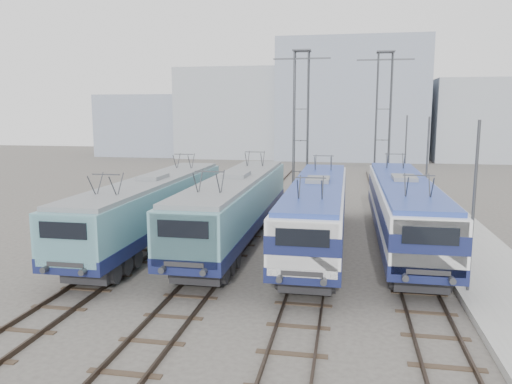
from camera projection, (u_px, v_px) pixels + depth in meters
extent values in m
plane|color=#514C47|center=(246.00, 301.00, 19.44)|extent=(160.00, 160.00, 0.00)
cube|color=#9E9E99|center=(473.00, 254.00, 25.36)|extent=(4.00, 70.00, 0.30)
cube|color=#161D4B|center=(154.00, 219.00, 27.75)|extent=(2.83, 17.89, 0.60)
cube|color=#5C939F|center=(154.00, 198.00, 27.56)|extent=(2.78, 17.89, 1.79)
cube|color=#5C939F|center=(69.00, 240.00, 19.24)|extent=(2.56, 0.70, 2.03)
cube|color=slate|center=(153.00, 180.00, 27.40)|extent=(2.56, 17.17, 0.20)
cube|color=#262628|center=(104.00, 264.00, 22.08)|extent=(2.09, 3.58, 0.67)
cube|color=#262628|center=(188.00, 212.00, 33.66)|extent=(2.09, 3.58, 0.67)
cube|color=#161D4B|center=(237.00, 218.00, 27.89)|extent=(2.91, 18.41, 0.61)
cube|color=#5C939F|center=(237.00, 197.00, 27.69)|extent=(2.86, 18.41, 1.84)
cube|color=#5C939F|center=(186.00, 239.00, 19.14)|extent=(2.63, 0.72, 2.09)
cube|color=slate|center=(237.00, 178.00, 27.53)|extent=(2.63, 17.67, 0.20)
cube|color=#262628|center=(207.00, 264.00, 22.06)|extent=(2.15, 3.68, 0.69)
cube|color=#262628|center=(257.00, 210.00, 33.97)|extent=(2.15, 3.68, 0.69)
cube|color=#161D4B|center=(317.00, 224.00, 26.67)|extent=(2.83, 17.87, 0.60)
cube|color=white|center=(318.00, 202.00, 26.48)|extent=(2.78, 17.87, 1.79)
cube|color=#161D4B|center=(318.00, 203.00, 26.49)|extent=(2.82, 17.89, 0.69)
cube|color=white|center=(303.00, 248.00, 18.18)|extent=(2.56, 0.69, 2.03)
cube|color=#2A429B|center=(318.00, 183.00, 26.33)|extent=(2.56, 17.15, 0.20)
cube|color=#262628|center=(308.00, 272.00, 21.01)|extent=(2.08, 3.57, 0.67)
cube|color=#262628|center=(323.00, 215.00, 32.58)|extent=(2.08, 3.57, 0.67)
cube|color=#161D4B|center=(402.00, 222.00, 26.91)|extent=(2.88, 18.20, 0.61)
cube|color=white|center=(403.00, 200.00, 26.72)|extent=(2.83, 18.20, 1.82)
cube|color=#161D4B|center=(403.00, 201.00, 26.73)|extent=(2.87, 18.22, 0.71)
cube|color=white|center=(428.00, 246.00, 18.25)|extent=(2.61, 0.71, 2.06)
cube|color=#2A429B|center=(404.00, 181.00, 26.56)|extent=(2.61, 17.48, 0.20)
cube|color=#262628|center=(416.00, 271.00, 21.14)|extent=(2.12, 3.64, 0.68)
cube|color=#262628|center=(392.00, 214.00, 32.92)|extent=(2.12, 3.64, 0.68)
cylinder|color=#3F4247|center=(293.00, 128.00, 39.41)|extent=(0.10, 0.10, 12.00)
cylinder|color=#3F4247|center=(307.00, 128.00, 39.21)|extent=(0.10, 0.10, 12.00)
cylinder|color=#3F4247|center=(295.00, 128.00, 40.47)|extent=(0.10, 0.10, 12.00)
cylinder|color=#3F4247|center=(308.00, 128.00, 40.28)|extent=(0.10, 0.10, 12.00)
cube|color=#3F4247|center=(302.00, 59.00, 38.98)|extent=(4.50, 0.12, 0.12)
cylinder|color=#3F4247|center=(376.00, 128.00, 40.18)|extent=(0.10, 0.10, 12.00)
cylinder|color=#3F4247|center=(390.00, 128.00, 39.99)|extent=(0.10, 0.10, 12.00)
cylinder|color=#3F4247|center=(375.00, 127.00, 41.25)|extent=(0.10, 0.10, 12.00)
cylinder|color=#3F4247|center=(389.00, 128.00, 41.06)|extent=(0.10, 0.10, 12.00)
cube|color=#3F4247|center=(385.00, 60.00, 39.76)|extent=(4.50, 0.12, 0.12)
cylinder|color=#3F4247|center=(473.00, 211.00, 19.28)|extent=(0.12, 0.12, 7.00)
cylinder|color=#3F4247|center=(426.00, 174.00, 30.93)|extent=(0.12, 0.12, 7.00)
cylinder|color=#3F4247|center=(405.00, 157.00, 42.58)|extent=(0.12, 0.12, 7.00)
cube|color=#A0A8B1|center=(238.00, 113.00, 81.02)|extent=(18.00, 12.00, 14.00)
cube|color=#8E99AD|center=(351.00, 101.00, 77.48)|extent=(22.00, 14.00, 18.00)
cube|color=#A0A8B1|center=(486.00, 120.00, 74.38)|extent=(16.00, 12.00, 12.00)
cube|color=#8E99AD|center=(146.00, 125.00, 84.21)|extent=(14.00, 10.00, 10.00)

